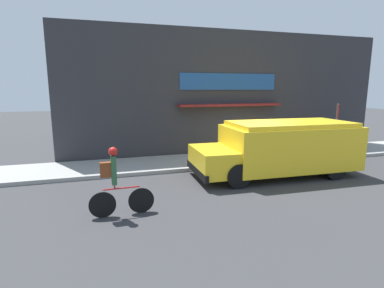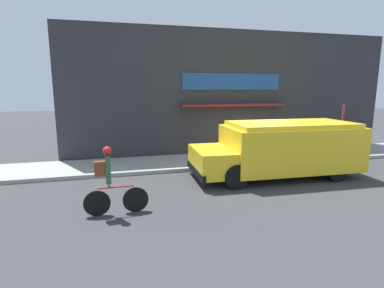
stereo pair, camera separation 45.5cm
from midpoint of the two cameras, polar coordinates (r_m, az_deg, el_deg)
name	(u,v)px [view 2 (the right image)]	position (r m, az deg, el deg)	size (l,w,h in m)	color
ground_plane	(260,167)	(12.38, 13.85, -4.24)	(70.00, 70.00, 0.00)	#38383A
sidewalk	(247,158)	(13.42, 11.41, -2.69)	(28.00, 2.45, 0.14)	#999993
storefront	(237,94)	(14.31, 9.39, 9.45)	(15.78, 0.73, 5.71)	#2D2D33
school_bus	(281,148)	(11.12, 17.81, -0.70)	(5.89, 2.88, 1.93)	yellow
cyclist	(111,182)	(7.58, -13.58, -7.02)	(1.58, 0.21, 1.73)	black
stop_sign_post	(343,121)	(15.20, 27.55, 3.98)	(0.45, 0.45, 2.28)	slate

